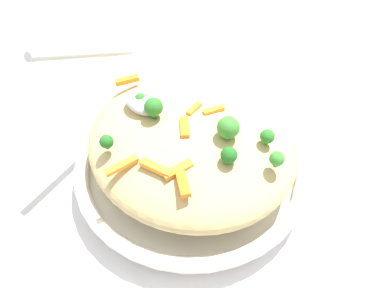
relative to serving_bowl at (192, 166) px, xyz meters
name	(u,v)px	position (x,y,z in m)	size (l,w,h in m)	color
ground_plane	(192,176)	(0.00, 0.00, -0.02)	(2.40, 2.40, 0.00)	silver
serving_bowl	(192,166)	(0.00, 0.00, 0.00)	(0.33, 0.33, 0.04)	white
pasta_mound	(192,140)	(0.00, 0.00, 0.05)	(0.29, 0.27, 0.08)	#D1BA7A
carrot_piece_0	(122,166)	(0.00, -0.11, 0.09)	(0.04, 0.01, 0.01)	orange
carrot_piece_1	(214,111)	(0.01, 0.03, 0.09)	(0.03, 0.01, 0.01)	orange
carrot_piece_2	(194,109)	(-0.01, 0.01, 0.10)	(0.03, 0.01, 0.01)	orange
carrot_piece_3	(127,80)	(-0.12, -0.01, 0.09)	(0.03, 0.01, 0.01)	orange
carrot_piece_4	(183,184)	(0.07, -0.07, 0.09)	(0.03, 0.01, 0.01)	orange
carrot_piece_5	(156,168)	(0.03, -0.08, 0.09)	(0.04, 0.01, 0.01)	orange
carrot_piece_6	(185,128)	(0.01, -0.02, 0.09)	(0.03, 0.01, 0.01)	orange
carrot_piece_7	(178,170)	(0.05, -0.06, 0.09)	(0.04, 0.01, 0.01)	orange
broccoli_floret_0	(267,137)	(0.09, 0.05, 0.10)	(0.02, 0.02, 0.02)	#296820
broccoli_floret_1	(229,155)	(0.08, -0.01, 0.10)	(0.02, 0.02, 0.02)	#205B1C
broccoli_floret_2	(154,107)	(-0.04, -0.03, 0.11)	(0.02, 0.02, 0.03)	#296820
broccoli_floret_3	(107,142)	(-0.04, -0.10, 0.10)	(0.02, 0.02, 0.02)	#205B1C
broccoli_floret_4	(141,100)	(-0.07, -0.03, 0.10)	(0.02, 0.02, 0.02)	#296820
broccoli_floret_5	(228,128)	(0.05, 0.01, 0.11)	(0.03, 0.03, 0.03)	#377928
broccoli_floret_6	(277,159)	(0.12, 0.03, 0.10)	(0.02, 0.02, 0.02)	#377928
serving_spoon	(121,83)	(-0.09, -0.04, 0.12)	(0.14, 0.17, 0.10)	#B7B7BC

